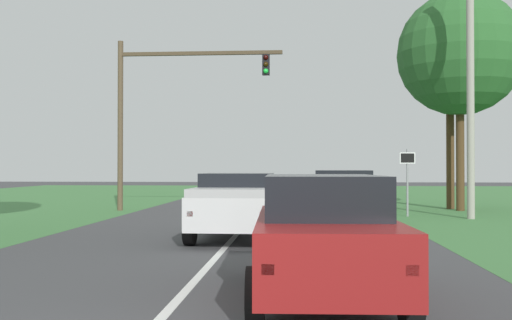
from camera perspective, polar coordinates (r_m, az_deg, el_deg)
The scene contains 9 objects.
ground_plane at distance 16.38m, azimuth -2.10°, elevation -7.51°, with size 120.00×120.00×0.00m, color #424244.
red_suv_near at distance 8.72m, azimuth 6.54°, elevation -7.13°, with size 2.23×4.65×1.82m.
pickup_truck_lead at distance 15.80m, azimuth -1.75°, elevation -4.36°, with size 2.41×4.95×1.78m.
traffic_light at distance 26.49m, azimuth -9.13°, elevation 5.98°, with size 7.40×0.40×7.62m.
keep_moving_sign at distance 23.64m, azimuth 14.60°, elevation -1.29°, with size 0.60×0.09×2.65m.
oak_tree_right at distance 27.95m, azimuth 19.31°, elevation 9.77°, with size 5.52×5.52×9.78m.
crossing_suv_far at distance 26.96m, azimuth 8.21°, elevation -2.83°, with size 4.28×2.11×1.80m.
utility_pole_right at distance 23.48m, azimuth 20.24°, elevation 7.19°, with size 0.28×0.28×10.30m, color #9E998E.
extra_tree_1 at distance 29.06m, azimuth 18.43°, elevation 9.76°, with size 4.28×4.28×9.39m.
Camera 1 is at (1.74, -5.30, 1.94)m, focal length 40.89 mm.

